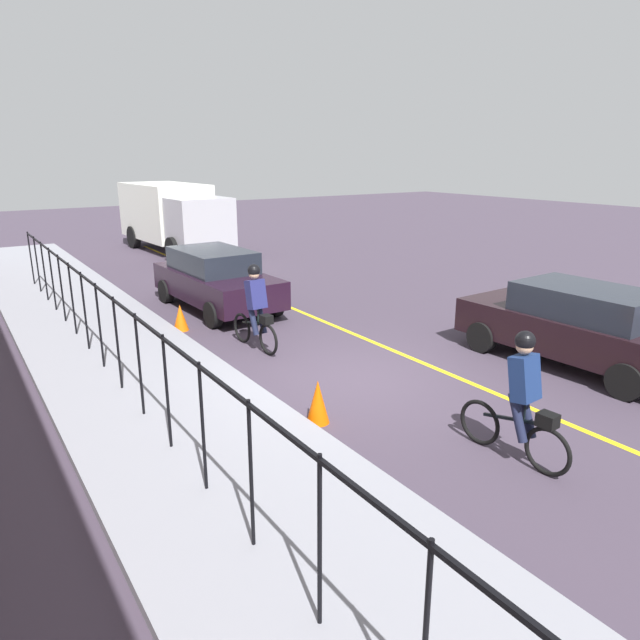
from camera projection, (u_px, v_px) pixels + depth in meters
ground_plane at (357, 379)px, 10.51m from camera, size 80.00×80.00×0.00m
lane_line_centre at (421, 362)px, 11.36m from camera, size 36.00×0.12×0.01m
sidewalk at (178, 421)px, 8.69m from camera, size 40.00×3.20×0.15m
iron_fence at (126, 335)px, 8.94m from camera, size 20.79×0.04×1.60m
cyclist_lead at (256, 308)px, 11.86m from camera, size 1.71×0.38×1.83m
cyclist_follow at (521, 398)px, 7.46m from camera, size 1.71×0.38×1.83m
patrol_sedan at (577, 324)px, 11.02m from camera, size 4.47×2.06×1.58m
parked_sedan_rear at (216, 279)px, 15.08m from camera, size 4.46×2.05×1.58m
box_truck_background at (173, 214)px, 24.05m from camera, size 6.83×2.83×2.78m
traffic_cone_near at (318, 402)px, 8.72m from camera, size 0.36×0.36×0.69m
traffic_cone_far at (180, 317)px, 13.34m from camera, size 0.36×0.36×0.62m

